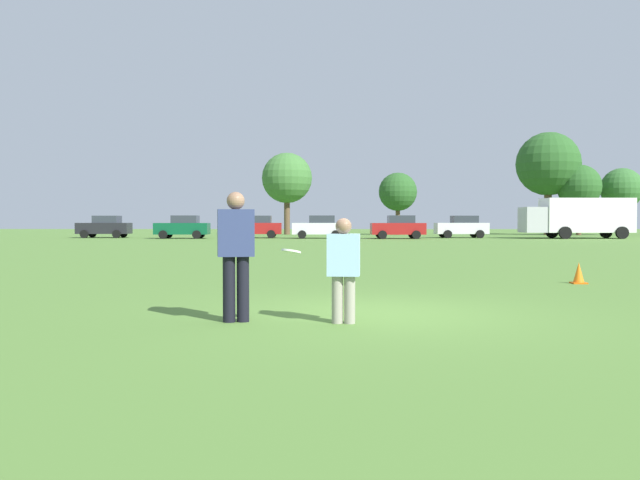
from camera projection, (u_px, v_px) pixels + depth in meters
ground_plane at (372, 313)px, 10.01m from camera, size 198.70×198.70×0.00m
player_thrower at (236, 249)px, 9.09m from camera, size 0.55×0.38×1.82m
player_defender at (343, 265)px, 8.96m from camera, size 0.46×0.29×1.45m
frisbee at (291, 251)px, 8.84m from camera, size 0.28×0.27×0.10m
traffic_cone at (579, 273)px, 14.65m from camera, size 0.32×0.32×0.48m
parked_car_near_left at (105, 227)px, 53.85m from camera, size 4.27×2.34×1.82m
parked_car_mid_left at (183, 227)px, 51.60m from camera, size 4.27×2.34×1.82m
parked_car_center at (256, 227)px, 53.22m from camera, size 4.27×2.34×1.82m
parked_car_mid_right at (319, 227)px, 51.91m from camera, size 4.27×2.34×1.82m
parked_car_near_right at (398, 227)px, 51.09m from camera, size 4.27×2.34×1.82m
parked_car_far_right at (462, 227)px, 53.46m from camera, size 4.27×2.34×1.82m
box_truck at (578, 216)px, 51.59m from camera, size 8.59×3.22×3.18m
tree_west_oak at (287, 178)px, 66.41m from camera, size 5.12×5.12×8.32m
tree_west_maple at (398, 192)px, 64.72m from camera, size 3.80×3.80×6.18m
tree_center_elm at (548, 164)px, 64.45m from camera, size 6.24×6.24×10.15m
tree_east_birch at (579, 187)px, 63.50m from camera, size 4.22×4.22×6.86m
tree_east_oak at (622, 189)px, 64.59m from camera, size 4.07×4.07×6.62m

